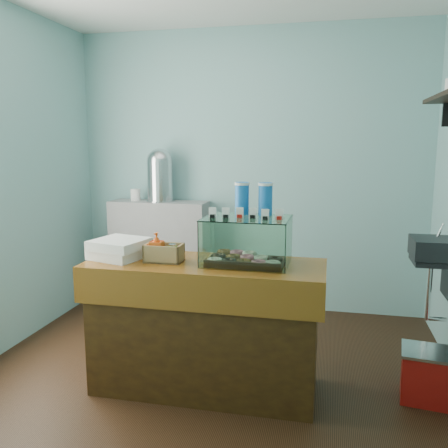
% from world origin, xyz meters
% --- Properties ---
extents(ground, '(3.50, 3.50, 0.00)m').
position_xyz_m(ground, '(0.00, 0.00, 0.00)').
color(ground, black).
rests_on(ground, ground).
extents(room_shell, '(3.54, 3.04, 2.82)m').
position_xyz_m(room_shell, '(0.03, 0.01, 1.71)').
color(room_shell, '#7EB8B6').
rests_on(room_shell, ground).
extents(counter, '(1.60, 0.60, 0.90)m').
position_xyz_m(counter, '(0.00, -0.25, 0.46)').
color(counter, '#45290D').
rests_on(counter, ground).
extents(back_shelf, '(1.00, 0.32, 1.10)m').
position_xyz_m(back_shelf, '(-0.90, 1.32, 0.55)').
color(back_shelf, gray).
rests_on(back_shelf, ground).
extents(display_case, '(0.57, 0.42, 0.53)m').
position_xyz_m(display_case, '(0.28, -0.18, 1.07)').
color(display_case, '#33190F').
rests_on(display_case, counter).
extents(condiment_crate, '(0.25, 0.15, 0.20)m').
position_xyz_m(condiment_crate, '(-0.29, -0.28, 0.97)').
color(condiment_crate, tan).
rests_on(condiment_crate, counter).
extents(pastry_boxes, '(0.41, 0.42, 0.13)m').
position_xyz_m(pastry_boxes, '(-0.61, -0.25, 0.97)').
color(pastry_boxes, white).
rests_on(pastry_boxes, counter).
extents(coffee_urn, '(0.29, 0.29, 0.53)m').
position_xyz_m(coffee_urn, '(-0.88, 1.32, 1.38)').
color(coffee_urn, silver).
rests_on(coffee_urn, back_shelf).
extents(red_cooler, '(0.43, 0.35, 0.34)m').
position_xyz_m(red_cooler, '(1.50, -0.09, 0.17)').
color(red_cooler, red).
rests_on(red_cooler, ground).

